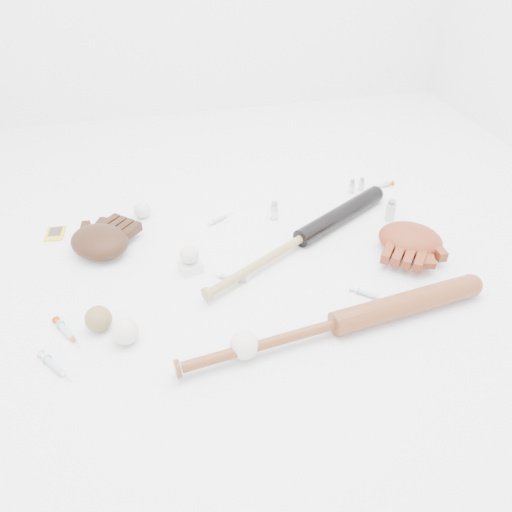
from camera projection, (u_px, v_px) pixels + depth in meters
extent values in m
plane|color=white|center=(245.00, 276.00, 1.68)|extent=(3.00, 3.00, 0.00)
cube|color=gold|center=(55.00, 234.00, 1.87)|extent=(0.08, 0.10, 0.01)
cube|color=white|center=(191.00, 266.00, 1.69)|extent=(0.08, 0.08, 0.04)
sphere|color=silver|center=(189.00, 254.00, 1.66)|extent=(0.06, 0.06, 0.06)
sphere|color=silver|center=(125.00, 332.00, 1.42)|extent=(0.08, 0.08, 0.08)
sphere|color=silver|center=(142.00, 210.00, 1.95)|extent=(0.07, 0.07, 0.07)
sphere|color=silver|center=(244.00, 345.00, 1.38)|extent=(0.08, 0.08, 0.08)
sphere|color=olive|center=(98.00, 319.00, 1.46)|extent=(0.08, 0.08, 0.08)
cylinder|color=silver|center=(352.00, 186.00, 2.10)|extent=(0.02, 0.02, 0.06)
cylinder|color=silver|center=(362.00, 184.00, 2.12)|extent=(0.02, 0.02, 0.06)
cylinder|color=silver|center=(274.00, 211.00, 1.94)|extent=(0.03, 0.03, 0.08)
cylinder|color=silver|center=(391.00, 211.00, 1.93)|extent=(0.04, 0.04, 0.08)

